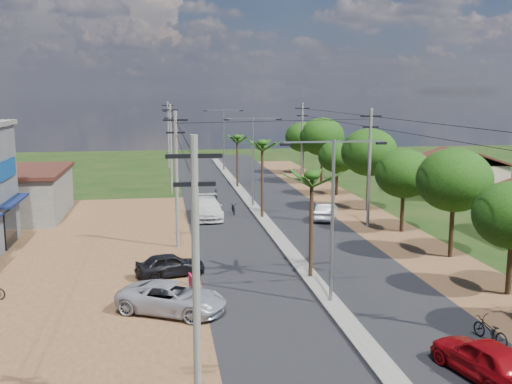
# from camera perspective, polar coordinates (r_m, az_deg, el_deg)

# --- Properties ---
(ground) EXTENTS (160.00, 160.00, 0.00)m
(ground) POSITION_cam_1_polar(r_m,az_deg,el_deg) (29.72, 7.11, -10.59)
(ground) COLOR black
(ground) RESTS_ON ground
(road) EXTENTS (12.00, 110.00, 0.04)m
(road) POSITION_cam_1_polar(r_m,az_deg,el_deg) (43.72, 1.68, -3.93)
(road) COLOR black
(road) RESTS_ON ground
(median) EXTENTS (1.00, 90.00, 0.18)m
(median) POSITION_cam_1_polar(r_m,az_deg,el_deg) (46.58, 1.00, -3.00)
(median) COLOR #605E56
(median) RESTS_ON ground
(dirt_lot_west) EXTENTS (18.00, 46.00, 0.04)m
(dirt_lot_west) POSITION_cam_1_polar(r_m,az_deg,el_deg) (36.93, -19.85, -7.04)
(dirt_lot_west) COLOR brown
(dirt_lot_west) RESTS_ON ground
(dirt_shoulder_east) EXTENTS (5.00, 90.00, 0.03)m
(dirt_shoulder_east) POSITION_cam_1_polar(r_m,az_deg,el_deg) (46.02, 12.16, -3.46)
(dirt_shoulder_east) COLOR brown
(dirt_shoulder_east) RESTS_ON ground
(low_shed) EXTENTS (10.40, 10.40, 3.95)m
(low_shed) POSITION_cam_1_polar(r_m,az_deg,el_deg) (53.09, -23.14, -0.16)
(low_shed) COLOR #605E56
(low_shed) RESTS_ON ground
(house_east_far) EXTENTS (7.60, 7.50, 4.60)m
(house_east_far) POSITION_cam_1_polar(r_m,az_deg,el_deg) (62.42, 18.70, 1.84)
(house_east_far) COLOR tan
(house_east_far) RESTS_ON ground
(tree_east_c) EXTENTS (4.60, 4.60, 6.83)m
(tree_east_c) POSITION_cam_1_polar(r_m,az_deg,el_deg) (38.46, 18.36, 1.08)
(tree_east_c) COLOR black
(tree_east_c) RESTS_ON ground
(tree_east_d) EXTENTS (4.20, 4.20, 6.13)m
(tree_east_d) POSITION_cam_1_polar(r_m,az_deg,el_deg) (44.68, 13.89, 1.72)
(tree_east_d) COLOR black
(tree_east_d) RESTS_ON ground
(tree_east_e) EXTENTS (4.80, 4.80, 7.14)m
(tree_east_e) POSITION_cam_1_polar(r_m,az_deg,el_deg) (52.07, 10.73, 3.74)
(tree_east_e) COLOR black
(tree_east_e) RESTS_ON ground
(tree_east_f) EXTENTS (3.80, 3.80, 5.52)m
(tree_east_f) POSITION_cam_1_polar(r_m,az_deg,el_deg) (59.63, 7.76, 3.37)
(tree_east_f) COLOR black
(tree_east_f) RESTS_ON ground
(tree_east_g) EXTENTS (5.00, 5.00, 7.38)m
(tree_east_g) POSITION_cam_1_polar(r_m,az_deg,el_deg) (67.34, 6.32, 5.25)
(tree_east_g) COLOR black
(tree_east_g) RESTS_ON ground
(tree_east_h) EXTENTS (4.40, 4.40, 6.52)m
(tree_east_h) POSITION_cam_1_polar(r_m,az_deg,el_deg) (75.04, 4.48, 5.25)
(tree_east_h) COLOR black
(tree_east_h) RESTS_ON ground
(palm_median_near) EXTENTS (2.00, 2.00, 6.15)m
(palm_median_near) POSITION_cam_1_polar(r_m,az_deg,el_deg) (32.12, 5.35, 1.16)
(palm_median_near) COLOR black
(palm_median_near) RESTS_ON ground
(palm_median_mid) EXTENTS (2.00, 2.00, 6.55)m
(palm_median_mid) POSITION_cam_1_polar(r_m,az_deg,el_deg) (47.64, 0.61, 4.36)
(palm_median_mid) COLOR black
(palm_median_mid) RESTS_ON ground
(palm_median_far) EXTENTS (2.00, 2.00, 5.85)m
(palm_median_far) POSITION_cam_1_polar(r_m,az_deg,el_deg) (63.47, -1.80, 5.06)
(palm_median_far) COLOR black
(palm_median_far) RESTS_ON ground
(streetlight_near) EXTENTS (5.10, 0.18, 8.00)m
(streetlight_near) POSITION_cam_1_polar(r_m,az_deg,el_deg) (28.44, 7.31, -1.49)
(streetlight_near) COLOR gray
(streetlight_near) RESTS_ON ground
(streetlight_mid) EXTENTS (5.10, 0.18, 8.00)m
(streetlight_mid) POSITION_cam_1_polar(r_m,az_deg,el_deg) (52.66, -0.30, 3.63)
(streetlight_mid) COLOR gray
(streetlight_mid) RESTS_ON ground
(streetlight_far) EXTENTS (5.10, 0.18, 8.00)m
(streetlight_far) POSITION_cam_1_polar(r_m,az_deg,el_deg) (77.38, -3.10, 5.50)
(streetlight_far) COLOR gray
(streetlight_far) RESTS_ON ground
(utility_pole_w_a) EXTENTS (1.60, 0.24, 9.00)m
(utility_pole_w_a) POSITION_cam_1_polar(r_m,az_deg,el_deg) (17.66, -5.73, -8.40)
(utility_pole_w_a) COLOR #605E56
(utility_pole_w_a) RESTS_ON ground
(utility_pole_w_b) EXTENTS (1.60, 0.24, 9.00)m
(utility_pole_w_b) POSITION_cam_1_polar(r_m,az_deg,el_deg) (39.17, -7.58, 1.47)
(utility_pole_w_b) COLOR #605E56
(utility_pole_w_b) RESTS_ON ground
(utility_pole_w_c) EXTENTS (1.60, 0.24, 9.00)m
(utility_pole_w_c) POSITION_cam_1_polar(r_m,az_deg,el_deg) (61.04, -8.11, 4.32)
(utility_pole_w_c) COLOR #605E56
(utility_pole_w_c) RESTS_ON ground
(utility_pole_w_d) EXTENTS (1.60, 0.24, 9.00)m
(utility_pole_w_d) POSITION_cam_1_polar(r_m,az_deg,el_deg) (81.97, -8.36, 5.62)
(utility_pole_w_d) COLOR #605E56
(utility_pole_w_d) RESTS_ON ground
(utility_pole_e_b) EXTENTS (1.60, 0.24, 9.00)m
(utility_pole_e_b) POSITION_cam_1_polar(r_m,az_deg,el_deg) (45.79, 10.75, 2.54)
(utility_pole_e_b) COLOR #605E56
(utility_pole_e_b) RESTS_ON ground
(utility_pole_e_c) EXTENTS (1.60, 0.24, 9.00)m
(utility_pole_e_c) POSITION_cam_1_polar(r_m,az_deg,el_deg) (66.81, 4.40, 4.83)
(utility_pole_e_c) COLOR #605E56
(utility_pole_e_c) RESTS_ON ground
(car_red_near) EXTENTS (2.71, 4.63, 1.48)m
(car_red_near) POSITION_cam_1_polar(r_m,az_deg,el_deg) (23.66, 20.91, -14.66)
(car_red_near) COLOR maroon
(car_red_near) RESTS_ON ground
(car_silver_mid) EXTENTS (2.84, 4.24, 1.32)m
(car_silver_mid) POSITION_cam_1_polar(r_m,az_deg,el_deg) (48.34, 6.69, -1.91)
(car_silver_mid) COLOR #ABACB3
(car_silver_mid) RESTS_ON ground
(car_white_far) EXTENTS (2.33, 5.67, 1.64)m
(car_white_far) POSITION_cam_1_polar(r_m,az_deg,el_deg) (48.81, -4.66, -1.57)
(car_white_far) COLOR silver
(car_white_far) RESTS_ON ground
(car_parked_silver) EXTENTS (5.62, 4.44, 1.42)m
(car_parked_silver) POSITION_cam_1_polar(r_m,az_deg,el_deg) (28.44, -7.99, -10.03)
(car_parked_silver) COLOR #ABACB3
(car_parked_silver) RESTS_ON ground
(car_parked_dark) EXTENTS (4.10, 2.49, 1.31)m
(car_parked_dark) POSITION_cam_1_polar(r_m,az_deg,el_deg) (33.86, -8.18, -6.92)
(car_parked_dark) COLOR black
(car_parked_dark) RESTS_ON ground
(moto_rider_east) EXTENTS (1.07, 2.02, 1.01)m
(moto_rider_east) POSITION_cam_1_polar(r_m,az_deg,el_deg) (26.89, 21.40, -12.25)
(moto_rider_east) COLOR black
(moto_rider_east) RESTS_ON ground
(moto_rider_west_a) EXTENTS (0.62, 1.77, 0.93)m
(moto_rider_west_a) POSITION_cam_1_polar(r_m,az_deg,el_deg) (50.59, -2.17, -1.57)
(moto_rider_west_a) COLOR black
(moto_rider_west_a) RESTS_ON ground
(moto_rider_west_b) EXTENTS (0.45, 1.54, 0.92)m
(moto_rider_west_b) POSITION_cam_1_polar(r_m,az_deg,el_deg) (57.62, -3.83, -0.22)
(moto_rider_west_b) COLOR black
(moto_rider_west_b) RESTS_ON ground
(roadside_sign) EXTENTS (0.29, 1.34, 1.12)m
(roadside_sign) POSITION_cam_1_polar(r_m,az_deg,el_deg) (30.38, -6.11, -9.01)
(roadside_sign) COLOR #AA0F41
(roadside_sign) RESTS_ON ground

